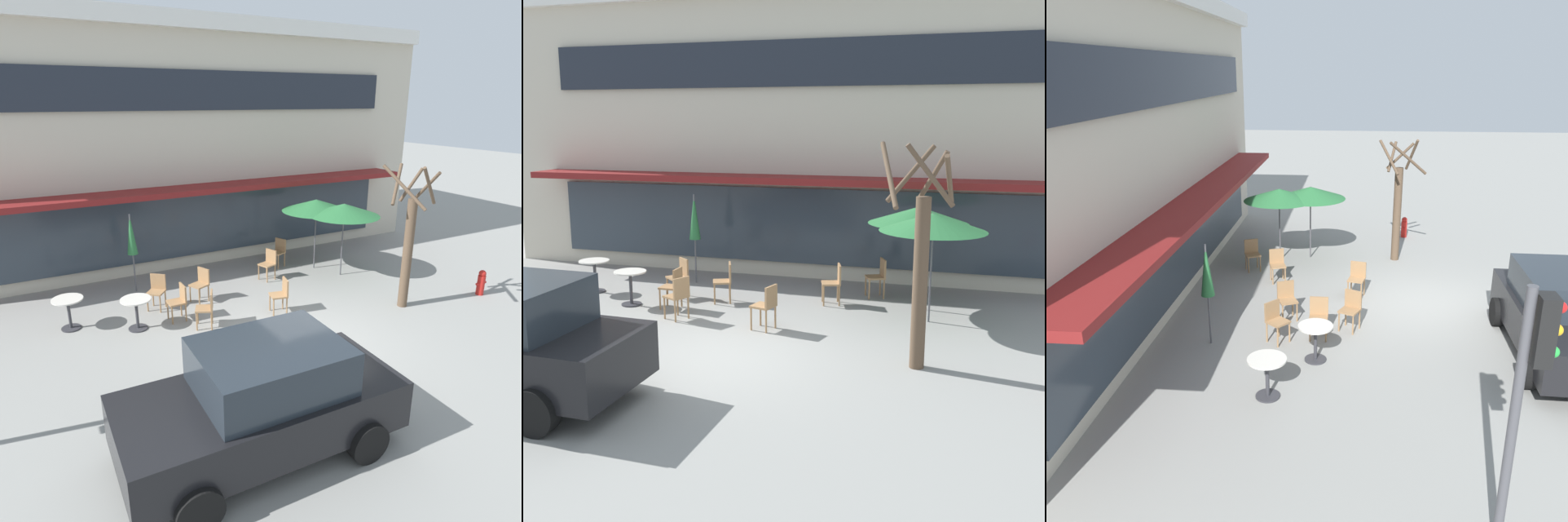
% 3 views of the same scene
% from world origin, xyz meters
% --- Properties ---
extents(ground_plane, '(80.00, 80.00, 0.00)m').
position_xyz_m(ground_plane, '(0.00, 0.00, 0.00)').
color(ground_plane, gray).
extents(cafe_table_near_wall, '(0.70, 0.70, 0.76)m').
position_xyz_m(cafe_table_near_wall, '(-4.31, 3.22, 0.52)').
color(cafe_table_near_wall, '#333338').
rests_on(cafe_table_near_wall, ground).
extents(cafe_table_streetside, '(0.70, 0.70, 0.76)m').
position_xyz_m(cafe_table_streetside, '(-2.94, 2.47, 0.52)').
color(cafe_table_streetside, '#333338').
rests_on(cafe_table_streetside, ground).
extents(patio_umbrella_green_folded, '(0.28, 0.28, 2.20)m').
position_xyz_m(patio_umbrella_green_folded, '(-2.41, 4.74, 1.63)').
color(patio_umbrella_green_folded, '#4C4C51').
rests_on(patio_umbrella_green_folded, ground).
extents(patio_umbrella_cream_folded, '(2.10, 2.10, 2.20)m').
position_xyz_m(patio_umbrella_cream_folded, '(3.05, 3.98, 2.02)').
color(patio_umbrella_cream_folded, '#4C4C51').
rests_on(patio_umbrella_cream_folded, ground).
extents(patio_umbrella_corner_open, '(2.10, 2.10, 2.20)m').
position_xyz_m(patio_umbrella_corner_open, '(3.41, 3.09, 2.02)').
color(patio_umbrella_corner_open, '#4C4C51').
rests_on(patio_umbrella_corner_open, ground).
extents(cafe_chair_0, '(0.56, 0.56, 0.89)m').
position_xyz_m(cafe_chair_0, '(-2.19, 3.38, 0.53)').
color(cafe_chair_0, '#9E754C').
rests_on(cafe_chair_0, ground).
extents(cafe_chair_1, '(0.52, 0.52, 0.89)m').
position_xyz_m(cafe_chair_1, '(-1.04, 3.28, 0.53)').
color(cafe_chair_1, '#9E754C').
rests_on(cafe_chair_1, ground).
extents(cafe_chair_2, '(0.53, 0.53, 0.89)m').
position_xyz_m(cafe_chair_2, '(2.15, 4.67, 0.53)').
color(cafe_chair_2, '#9E754C').
rests_on(cafe_chair_2, ground).
extents(cafe_chair_3, '(0.50, 0.50, 0.89)m').
position_xyz_m(cafe_chair_3, '(1.31, 3.82, 0.53)').
color(cafe_chair_3, '#9E754C').
rests_on(cafe_chair_3, ground).
extents(cafe_chair_4, '(0.53, 0.53, 0.89)m').
position_xyz_m(cafe_chair_4, '(-1.46, 1.79, 0.53)').
color(cafe_chair_4, '#9E754C').
rests_on(cafe_chair_4, ground).
extents(cafe_chair_5, '(0.40, 0.40, 0.89)m').
position_xyz_m(cafe_chair_5, '(-1.91, 2.48, 0.53)').
color(cafe_chair_5, '#9E754C').
rests_on(cafe_chair_5, ground).
extents(cafe_chair_6, '(0.48, 0.48, 0.89)m').
position_xyz_m(cafe_chair_6, '(0.45, 1.66, 0.53)').
color(cafe_chair_6, '#9E754C').
rests_on(cafe_chair_6, ground).
extents(parked_sedan, '(4.24, 2.10, 1.76)m').
position_xyz_m(parked_sedan, '(-2.27, -2.37, 0.88)').
color(parked_sedan, black).
rests_on(parked_sedan, ground).
extents(street_tree, '(1.25, 1.38, 3.64)m').
position_xyz_m(street_tree, '(3.41, 0.50, 1.72)').
color(street_tree, brown).
rests_on(street_tree, ground).
extents(traffic_light_pole, '(0.26, 0.44, 3.40)m').
position_xyz_m(traffic_light_pole, '(-7.23, -0.17, 2.30)').
color(traffic_light_pole, '#47474C').
rests_on(traffic_light_pole, ground).
extents(fire_hydrant, '(0.36, 0.20, 0.71)m').
position_xyz_m(fire_hydrant, '(5.83, 0.04, 0.35)').
color(fire_hydrant, red).
rests_on(fire_hydrant, ground).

